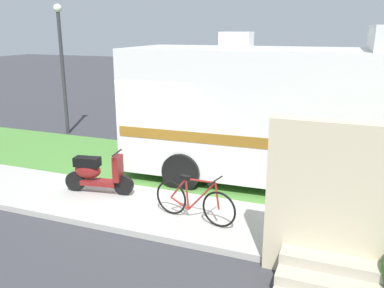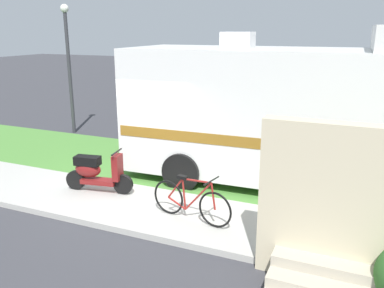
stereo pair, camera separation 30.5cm
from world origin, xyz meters
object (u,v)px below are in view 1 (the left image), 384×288
pickup_truck_near (324,112)px  street_lamp_post (62,58)px  bottle_green (367,246)px  motorhome_rv (284,112)px  bicycle (194,201)px  scooter (96,173)px

pickup_truck_near → street_lamp_post: (-8.50, -2.41, 1.71)m
bottle_green → street_lamp_post: size_ratio=0.07×
motorhome_rv → street_lamp_post: 8.22m
bicycle → bottle_green: (3.03, -0.08, -0.26)m
motorhome_rv → scooter: size_ratio=4.63×
motorhome_rv → street_lamp_post: size_ratio=1.65×
motorhome_rv → bicycle: bearing=-111.2°
bottle_green → bicycle: bearing=178.4°
scooter → street_lamp_post: street_lamp_post is taller
scooter → pickup_truck_near: bearing=58.7°
bicycle → motorhome_rv: bearing=68.8°
bicycle → street_lamp_post: (-6.77, 4.98, 2.15)m
pickup_truck_near → bicycle: bearing=-103.1°
bottle_green → street_lamp_post: street_lamp_post is taller
scooter → pickup_truck_near: (4.21, 6.92, 0.37)m
pickup_truck_near → bottle_green: size_ratio=18.76×
scooter → bottle_green: scooter is taller
bicycle → pickup_truck_near: bearing=76.9°
bicycle → street_lamp_post: street_lamp_post is taller
bottle_green → scooter: bearing=174.2°
scooter → bicycle: scooter is taller
scooter → motorhome_rv: bearing=33.6°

